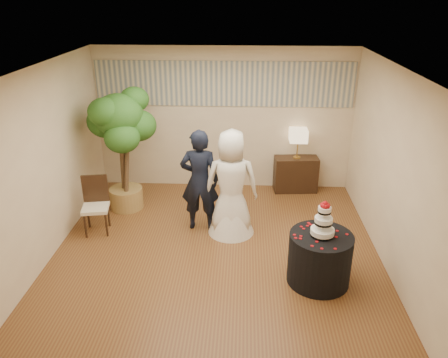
# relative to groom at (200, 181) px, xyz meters

# --- Properties ---
(floor) EXTENTS (5.00, 5.00, 0.00)m
(floor) POSITION_rel_groom_xyz_m (0.31, -0.72, -0.87)
(floor) COLOR brown
(floor) RESTS_ON ground
(ceiling) EXTENTS (5.00, 5.00, 0.00)m
(ceiling) POSITION_rel_groom_xyz_m (0.31, -0.72, 1.93)
(ceiling) COLOR white
(ceiling) RESTS_ON wall_back
(wall_back) EXTENTS (5.00, 0.06, 2.80)m
(wall_back) POSITION_rel_groom_xyz_m (0.31, 1.78, 0.53)
(wall_back) COLOR beige
(wall_back) RESTS_ON ground
(wall_front) EXTENTS (5.00, 0.06, 2.80)m
(wall_front) POSITION_rel_groom_xyz_m (0.31, -3.22, 0.53)
(wall_front) COLOR beige
(wall_front) RESTS_ON ground
(wall_left) EXTENTS (0.06, 5.00, 2.80)m
(wall_left) POSITION_rel_groom_xyz_m (-2.19, -0.72, 0.53)
(wall_left) COLOR beige
(wall_left) RESTS_ON ground
(wall_right) EXTENTS (0.06, 5.00, 2.80)m
(wall_right) POSITION_rel_groom_xyz_m (2.81, -0.72, 0.53)
(wall_right) COLOR beige
(wall_right) RESTS_ON ground
(mural_border) EXTENTS (4.90, 0.02, 0.85)m
(mural_border) POSITION_rel_groom_xyz_m (0.31, 1.76, 1.23)
(mural_border) COLOR #A2A293
(mural_border) RESTS_ON wall_back
(groom) EXTENTS (0.64, 0.43, 1.74)m
(groom) POSITION_rel_groom_xyz_m (0.00, 0.00, 0.00)
(groom) COLOR black
(groom) RESTS_ON floor
(bride) EXTENTS (0.90, 0.81, 1.78)m
(bride) POSITION_rel_groom_xyz_m (0.52, -0.12, 0.02)
(bride) COLOR white
(bride) RESTS_ON floor
(cake_table) EXTENTS (0.97, 0.97, 0.73)m
(cake_table) POSITION_rel_groom_xyz_m (1.78, -1.41, -0.51)
(cake_table) COLOR black
(cake_table) RESTS_ON floor
(wedding_cake) EXTENTS (0.32, 0.32, 0.51)m
(wedding_cake) POSITION_rel_groom_xyz_m (1.78, -1.41, 0.12)
(wedding_cake) COLOR white
(wedding_cake) RESTS_ON cake_table
(console) EXTENTS (0.88, 0.44, 0.71)m
(console) POSITION_rel_groom_xyz_m (1.76, 1.57, -0.52)
(console) COLOR black
(console) RESTS_ON floor
(table_lamp) EXTENTS (0.34, 0.34, 0.58)m
(table_lamp) POSITION_rel_groom_xyz_m (1.76, 1.57, 0.12)
(table_lamp) COLOR #CCB286
(table_lamp) RESTS_ON console
(ficus_tree) EXTENTS (1.51, 1.51, 2.26)m
(ficus_tree) POSITION_rel_groom_xyz_m (-1.44, 0.67, 0.26)
(ficus_tree) COLOR #295B1D
(ficus_tree) RESTS_ON floor
(side_chair) EXTENTS (0.51, 0.53, 0.95)m
(side_chair) POSITION_rel_groom_xyz_m (-1.71, -0.24, -0.40)
(side_chair) COLOR black
(side_chair) RESTS_ON floor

